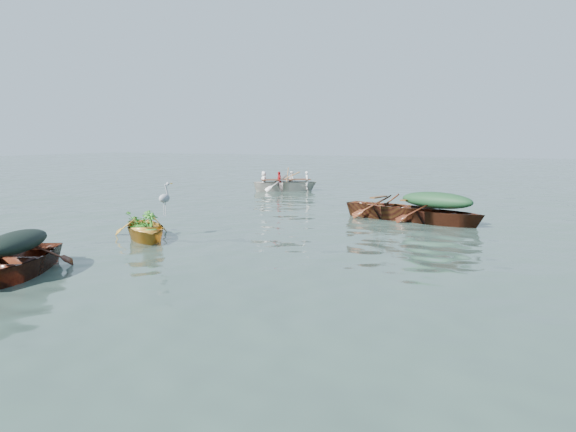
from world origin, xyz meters
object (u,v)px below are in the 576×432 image
at_px(green_tarp_boat, 436,224).
at_px(open_wooden_boat, 393,219).
at_px(dark_covered_boat, 19,276).
at_px(yellow_dinghy, 145,238).
at_px(rowed_boat, 286,191).
at_px(heron, 165,204).

height_order(green_tarp_boat, open_wooden_boat, open_wooden_boat).
bearing_deg(green_tarp_boat, dark_covered_boat, 166.06).
xyz_separation_m(yellow_dinghy, open_wooden_boat, (5.03, 6.54, 0.00)).
relative_size(dark_covered_boat, open_wooden_boat, 0.83).
xyz_separation_m(yellow_dinghy, rowed_boat, (-2.69, 14.05, 0.00)).
height_order(dark_covered_boat, rowed_boat, rowed_boat).
bearing_deg(yellow_dinghy, open_wooden_boat, 5.29).
distance_m(rowed_boat, heron, 13.98).
bearing_deg(yellow_dinghy, green_tarp_boat, -4.12).
distance_m(open_wooden_boat, heron, 7.75).
xyz_separation_m(dark_covered_boat, open_wooden_boat, (4.52, 10.91, 0.00)).
bearing_deg(green_tarp_boat, heron, 148.39).
bearing_deg(heron, dark_covered_boat, -135.04).
bearing_deg(open_wooden_boat, dark_covered_boat, 172.42).
xyz_separation_m(green_tarp_boat, rowed_boat, (-9.23, 7.95, 0.00)).
relative_size(green_tarp_boat, open_wooden_boat, 0.93).
bearing_deg(rowed_boat, open_wooden_boat, -168.32).
bearing_deg(yellow_dinghy, rowed_boat, 53.71).
height_order(dark_covered_boat, heron, heron).
xyz_separation_m(dark_covered_boat, heron, (-0.17, 4.81, 0.91)).
height_order(green_tarp_boat, rowed_boat, rowed_boat).
bearing_deg(dark_covered_boat, rowed_boat, 73.48).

